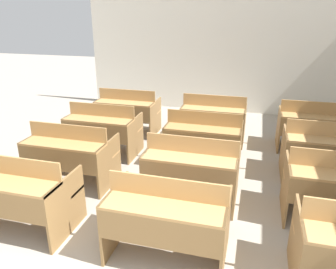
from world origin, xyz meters
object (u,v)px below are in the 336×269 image
bench_second_center (191,168)px  bench_third_right (326,150)px  bench_front_left (18,192)px  bench_second_left (70,153)px  bench_third_center (203,138)px  bench_back_center (213,118)px  bench_back_left (128,111)px  bench_third_left (103,128)px  bench_back_right (314,126)px  bench_front_center (167,217)px

bench_second_center → bench_third_right: bearing=31.4°
bench_front_left → bench_second_left: size_ratio=1.00×
bench_third_center → bench_back_center: 1.09m
bench_second_left → bench_back_left: 2.17m
bench_third_left → bench_back_left: 1.10m
bench_second_left → bench_second_center: bearing=-0.3°
bench_back_center → bench_back_right: bearing=-0.1°
bench_third_right → bench_second_center: bearing=-148.6°
bench_back_center → bench_second_center: bearing=-89.6°
bench_front_left → bench_third_right: (3.51, 2.16, 0.00)m
bench_front_left → bench_second_left: 1.09m
bench_third_center → bench_back_right: 2.07m
bench_second_center → bench_back_right: 2.79m
bench_third_left → bench_back_right: 3.67m
bench_third_right → bench_back_left: same height
bench_second_center → bench_third_left: 2.07m
bench_front_left → bench_second_center: (1.75, 1.08, 0.00)m
bench_back_left → bench_back_right: same height
bench_second_center → bench_back_center: 2.19m
bench_third_left → bench_third_center: size_ratio=1.00×
bench_back_left → bench_back_right: size_ratio=1.00×
bench_second_center → bench_third_left: (-1.76, 1.09, 0.00)m
bench_third_right → bench_back_center: (-1.78, 1.11, 0.00)m
bench_second_left → bench_back_left: size_ratio=1.00×
bench_third_right → bench_back_right: bearing=91.2°
bench_third_left → bench_second_center: bearing=-31.7°
bench_front_left → bench_back_right: size_ratio=1.00×
bench_back_center → bench_second_left: bearing=-128.5°
bench_third_center → bench_third_right: bearing=-0.7°
bench_second_center → bench_back_center: same height
bench_second_center → bench_back_left: 2.80m
bench_front_center → bench_third_left: (-1.74, 2.18, 0.00)m
bench_front_left → bench_back_left: bearing=90.0°
bench_second_left → bench_third_right: 3.67m
bench_third_left → bench_back_right: same height
bench_back_right → bench_third_left: bearing=-162.6°
bench_back_left → bench_back_center: size_ratio=1.00×
bench_third_center → bench_back_left: (-1.72, 1.09, 0.00)m
bench_front_center → bench_third_right: (1.79, 2.17, 0.00)m
bench_back_right → bench_second_center: bearing=-128.6°
bench_third_center → bench_back_right: (1.77, 1.09, 0.00)m
bench_second_center → bench_back_right: (1.74, 2.18, 0.00)m
bench_second_left → bench_front_center: bearing=-32.6°
bench_front_left → bench_third_left: size_ratio=1.00×
bench_third_center → bench_back_center: size_ratio=1.00×
bench_back_left → bench_third_left: bearing=-90.7°
bench_front_center → bench_third_center: 2.19m
bench_front_left → bench_third_right: size_ratio=1.00×
bench_front_left → bench_third_center: 2.78m
bench_third_right → bench_third_center: bearing=179.3°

